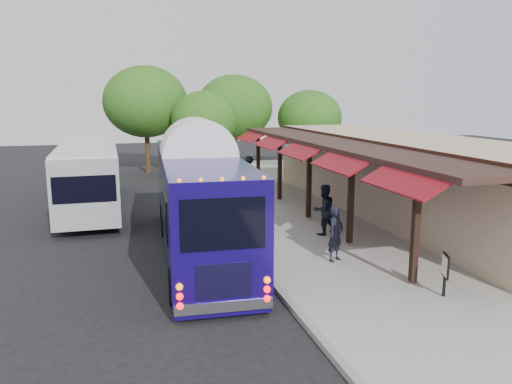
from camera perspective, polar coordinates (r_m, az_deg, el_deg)
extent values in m
plane|color=black|center=(17.04, -1.01, -7.46)|extent=(90.00, 90.00, 0.00)
cube|color=#9E9B93|center=(22.28, 8.91, -3.00)|extent=(10.00, 40.00, 0.15)
cube|color=gray|center=(20.77, -3.66, -3.91)|extent=(0.20, 40.00, 0.16)
cube|color=tan|center=(23.60, 16.80, 1.71)|extent=(5.00, 20.00, 3.60)
cube|color=black|center=(22.17, 11.47, 5.30)|extent=(0.06, 20.00, 0.60)
cube|color=#331E19|center=(21.70, 8.93, 5.54)|extent=(2.60, 20.00, 0.18)
cube|color=black|center=(14.49, 17.79, -3.85)|extent=(0.18, 0.18, 3.16)
cube|color=maroon|center=(13.99, 16.63, 1.34)|extent=(1.00, 3.20, 0.57)
cube|color=black|center=(17.87, 10.79, -0.80)|extent=(0.18, 0.18, 3.16)
cube|color=maroon|center=(17.47, 9.67, 3.44)|extent=(1.00, 3.20, 0.57)
cube|color=black|center=(21.46, 6.08, 1.26)|extent=(0.18, 0.18, 3.16)
cube|color=maroon|center=(21.13, 5.06, 4.81)|extent=(1.00, 3.20, 0.57)
cube|color=black|center=(25.18, 2.73, 2.71)|extent=(0.18, 0.18, 3.16)
cube|color=maroon|center=(24.90, 1.82, 5.75)|extent=(1.00, 3.20, 0.57)
cube|color=black|center=(28.97, 0.25, 3.79)|extent=(0.18, 0.18, 3.16)
cube|color=maroon|center=(28.73, -0.58, 6.42)|extent=(1.00, 3.20, 0.57)
sphere|color=#1B6796|center=(16.16, 15.39, 1.65)|extent=(0.26, 0.26, 0.26)
sphere|color=#1B6796|center=(20.56, 8.25, 3.81)|extent=(0.26, 0.26, 0.26)
sphere|color=#1B6796|center=(25.19, 3.67, 5.17)|extent=(0.26, 0.26, 0.26)
cube|color=#15075B|center=(17.27, -6.58, -0.63)|extent=(3.11, 11.61, 3.02)
cube|color=#15075B|center=(17.67, -6.47, -5.89)|extent=(3.05, 11.50, 0.34)
ellipsoid|color=white|center=(17.04, -6.69, 4.28)|extent=(3.09, 11.39, 0.54)
cube|color=black|center=(11.65, -2.15, -3.61)|extent=(2.00, 0.15, 1.25)
cube|color=silver|center=(12.37, -2.16, -12.72)|extent=(2.40, 0.31, 0.27)
sphere|color=#FF0C0C|center=(12.02, -7.05, -12.25)|extent=(0.17, 0.17, 0.17)
sphere|color=#FF0C0C|center=(12.46, 2.72, -11.31)|extent=(0.17, 0.17, 0.17)
cylinder|color=black|center=(13.36, -8.20, -10.56)|extent=(0.34, 1.01, 1.00)
cylinder|color=black|center=(13.79, 1.08, -9.76)|extent=(0.34, 1.01, 1.00)
cylinder|color=black|center=(21.03, -11.06, -2.72)|extent=(0.34, 1.01, 1.00)
cylinder|color=black|center=(21.30, -5.12, -2.38)|extent=(0.34, 1.01, 1.00)
cube|color=gray|center=(25.55, -18.49, 2.09)|extent=(2.76, 11.83, 2.72)
cube|color=black|center=(25.62, -21.41, 2.44)|extent=(0.20, 10.02, 1.03)
cube|color=black|center=(25.48, -15.62, 2.75)|extent=(0.20, 10.02, 1.03)
cube|color=silver|center=(25.39, -18.68, 5.21)|extent=(2.71, 11.60, 0.10)
cylinder|color=black|center=(21.83, -21.89, -2.83)|extent=(0.30, 0.99, 0.98)
cylinder|color=black|center=(21.68, -15.69, -2.53)|extent=(0.30, 0.99, 0.98)
cylinder|color=black|center=(29.31, -20.33, 0.60)|extent=(0.30, 0.99, 0.98)
cylinder|color=black|center=(29.20, -15.72, 0.83)|extent=(0.30, 0.99, 0.98)
imported|color=black|center=(16.18, 9.10, -4.73)|extent=(0.78, 0.71, 1.79)
imported|color=black|center=(19.16, 7.75, -2.02)|extent=(1.10, 0.95, 1.94)
imported|color=black|center=(20.20, 0.76, -1.27)|extent=(1.14, 1.13, 1.93)
imported|color=black|center=(29.61, -0.81, 2.43)|extent=(1.29, 1.00, 1.76)
cube|color=black|center=(14.18, 20.79, -8.89)|extent=(0.08, 0.08, 1.16)
cube|color=black|center=(14.10, 20.86, -7.88)|extent=(0.22, 0.51, 0.63)
cube|color=white|center=(14.08, 20.75, -7.90)|extent=(0.16, 0.42, 0.53)
cylinder|color=#382314|center=(34.31, -5.82, 3.99)|extent=(0.36, 0.36, 2.61)
ellipsoid|color=#204912|center=(34.10, -5.91, 8.25)|extent=(4.51, 4.51, 3.84)
cylinder|color=#382314|center=(35.91, -2.45, 4.75)|extent=(0.36, 0.36, 3.12)
ellipsoid|color=#204912|center=(35.72, -2.49, 9.62)|extent=(5.40, 5.40, 4.59)
cylinder|color=#382314|center=(36.34, 6.06, 4.39)|extent=(0.36, 0.36, 2.65)
ellipsoid|color=#204912|center=(36.14, 6.14, 8.46)|extent=(4.57, 4.57, 3.88)
cylinder|color=#382314|center=(36.44, -12.29, 4.81)|extent=(0.36, 0.36, 3.40)
ellipsoid|color=#204912|center=(36.26, -12.50, 10.03)|extent=(5.86, 5.86, 4.98)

